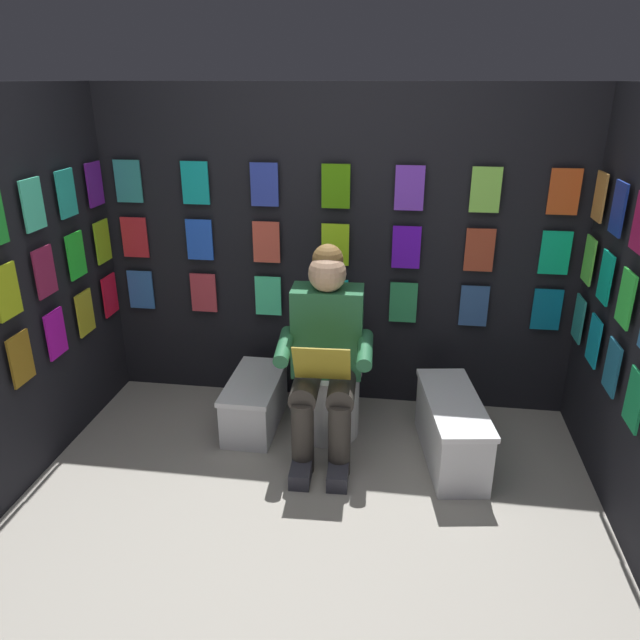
{
  "coord_description": "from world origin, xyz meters",
  "views": [
    {
      "loc": [
        -0.42,
        1.99,
        2.02
      ],
      "look_at": [
        -0.0,
        -0.89,
        0.85
      ],
      "focal_mm": 33.76,
      "sensor_mm": 36.0,
      "label": 1
    }
  ],
  "objects_px": {
    "toilet": "(329,378)",
    "comic_longbox_far": "(451,429)",
    "person_reading": "(325,353)",
    "comic_longbox_near": "(255,402)"
  },
  "relations": [
    {
      "from": "toilet",
      "to": "comic_longbox_far",
      "type": "height_order",
      "value": "toilet"
    },
    {
      "from": "person_reading",
      "to": "comic_longbox_far",
      "type": "relative_size",
      "value": 1.48
    },
    {
      "from": "comic_longbox_far",
      "to": "comic_longbox_near",
      "type": "bearing_deg",
      "value": -18.13
    },
    {
      "from": "toilet",
      "to": "person_reading",
      "type": "bearing_deg",
      "value": 89.66
    },
    {
      "from": "toilet",
      "to": "comic_longbox_far",
      "type": "xyz_separation_m",
      "value": [
        -0.73,
        0.25,
        -0.14
      ]
    },
    {
      "from": "comic_longbox_far",
      "to": "toilet",
      "type": "bearing_deg",
      "value": -28.15
    },
    {
      "from": "person_reading",
      "to": "comic_longbox_near",
      "type": "xyz_separation_m",
      "value": [
        0.46,
        -0.16,
        -0.44
      ]
    },
    {
      "from": "comic_longbox_near",
      "to": "comic_longbox_far",
      "type": "relative_size",
      "value": 0.78
    },
    {
      "from": "comic_longbox_near",
      "to": "comic_longbox_far",
      "type": "distance_m",
      "value": 1.2
    },
    {
      "from": "toilet",
      "to": "comic_longbox_near",
      "type": "relative_size",
      "value": 1.23
    }
  ]
}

